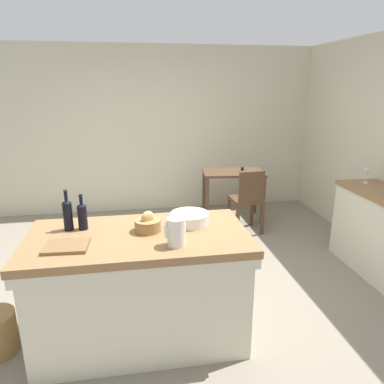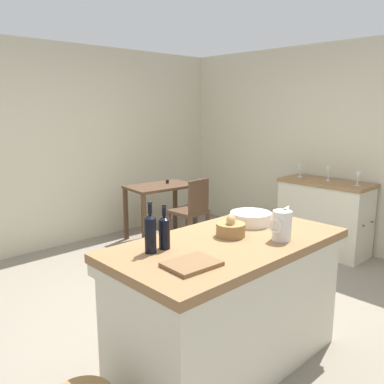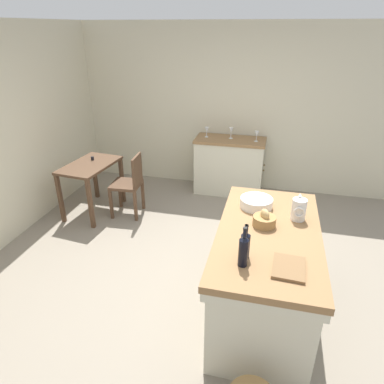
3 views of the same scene
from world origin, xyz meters
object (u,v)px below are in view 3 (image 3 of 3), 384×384
(bread_basket, at_px, (264,220))
(wine_bottle_dark, at_px, (245,244))
(island_table, at_px, (265,270))
(cutting_board, at_px, (289,268))
(wine_glass_left, at_px, (231,131))
(wine_glass_far_left, at_px, (257,134))
(writing_desk, at_px, (91,172))
(side_cabinet, at_px, (229,166))
(wooden_chair, at_px, (130,183))
(pitcher, at_px, (299,209))
(wash_bowl, at_px, (256,203))
(wine_bottle_amber, at_px, (243,250))
(wine_glass_middle, at_px, (207,130))

(bread_basket, distance_m, wine_bottle_dark, 0.51)
(island_table, bearing_deg, cutting_board, -162.21)
(wine_glass_left, bearing_deg, wine_glass_far_left, -99.18)
(island_table, bearing_deg, writing_desk, 59.90)
(side_cabinet, distance_m, wine_glass_far_left, 0.69)
(wooden_chair, xyz_separation_m, bread_basket, (-1.44, -1.92, 0.48))
(pitcher, xyz_separation_m, wash_bowl, (0.16, 0.39, -0.06))
(wine_glass_far_left, height_order, wine_glass_left, wine_glass_left)
(wine_bottle_amber, bearing_deg, wine_glass_left, 9.38)
(bread_basket, bearing_deg, cutting_board, -159.98)
(wine_bottle_amber, xyz_separation_m, wine_glass_far_left, (3.12, 0.13, -0.03))
(side_cabinet, height_order, writing_desk, side_cabinet)
(wash_bowl, distance_m, wine_bottle_amber, 0.95)
(island_table, relative_size, wooden_chair, 1.84)
(cutting_board, height_order, wine_glass_far_left, wine_glass_far_left)
(island_table, relative_size, writing_desk, 1.75)
(side_cabinet, relative_size, bread_basket, 5.54)
(wine_bottle_dark, distance_m, wine_bottle_amber, 0.11)
(side_cabinet, height_order, cutting_board, cutting_board)
(side_cabinet, height_order, wine_glass_middle, wine_glass_middle)
(pitcher, distance_m, wine_glass_far_left, 2.39)
(wooden_chair, height_order, bread_basket, bread_basket)
(side_cabinet, distance_m, wine_glass_left, 0.57)
(side_cabinet, bearing_deg, wine_glass_far_left, -94.08)
(island_table, xyz_separation_m, wash_bowl, (0.42, 0.14, 0.47))
(wine_glass_far_left, distance_m, wine_glass_left, 0.41)
(wooden_chair, xyz_separation_m, wine_bottle_amber, (-2.05, -1.79, 0.55))
(wooden_chair, height_order, wash_bowl, wash_bowl)
(wine_glass_left, bearing_deg, side_cabinet, -179.40)
(side_cabinet, bearing_deg, wine_bottle_amber, -170.52)
(wine_glass_left, xyz_separation_m, wine_glass_middle, (-0.01, 0.39, -0.01))
(pitcher, height_order, wine_glass_far_left, pitcher)
(bread_basket, height_order, wine_bottle_dark, wine_bottle_dark)
(pitcher, height_order, wine_bottle_dark, wine_bottle_dark)
(pitcher, relative_size, bread_basket, 1.21)
(writing_desk, height_order, wine_glass_left, wine_glass_left)
(wine_bottle_dark, xyz_separation_m, wine_bottle_amber, (-0.11, 0.00, 0.02))
(wash_bowl, xyz_separation_m, wine_glass_middle, (2.22, 0.94, 0.05))
(island_table, bearing_deg, wash_bowl, 18.89)
(wash_bowl, distance_m, bread_basket, 0.35)
(cutting_board, xyz_separation_m, wine_glass_left, (3.15, 0.86, 0.10))
(bread_basket, relative_size, cutting_board, 0.68)
(island_table, bearing_deg, wine_glass_far_left, 6.59)
(side_cabinet, bearing_deg, wine_glass_left, 0.60)
(wooden_chair, bearing_deg, wine_bottle_amber, -138.83)
(wine_glass_far_left, bearing_deg, wine_glass_middle, 86.36)
(wine_bottle_dark, bearing_deg, wine_glass_far_left, 2.45)
(wine_bottle_amber, bearing_deg, wine_glass_middle, 16.08)
(wash_bowl, bearing_deg, wine_glass_middle, 23.01)
(wooden_chair, bearing_deg, wine_bottle_dark, -137.23)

